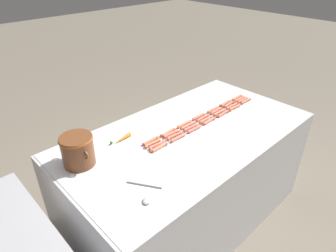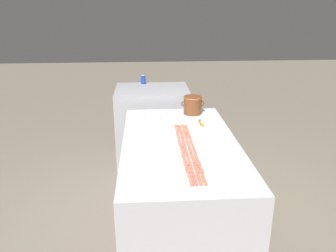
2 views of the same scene
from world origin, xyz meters
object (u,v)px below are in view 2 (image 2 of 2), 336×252
hot_dog_19 (185,134)px  serving_spoon (147,118)px  hot_dog_7 (195,180)px  soda_can (143,80)px  hot_dog_17 (190,150)px  hot_dog_11 (183,141)px  hot_dog_5 (178,135)px  bean_pot (193,104)px  hot_dog_8 (191,168)px  hot_dog_16 (193,158)px  back_cabinet (152,125)px  carrot (200,122)px  hot_dog_15 (196,169)px  hot_dog_22 (200,168)px  hot_dog_25 (191,141)px  hot_dog_18 (187,142)px  hot_dog_27 (187,128)px  hot_dog_21 (204,180)px  hot_dog_23 (197,158)px  hot_dog_2 (184,159)px  hot_dog_26 (188,134)px  hot_dog_20 (183,128)px  hot_dog_12 (182,134)px  hot_dog_6 (176,128)px  hot_dog_14 (199,179)px  hot_dog_24 (194,149)px  hot_dog_0 (190,180)px  hot_dog_4 (180,142)px

hot_dog_19 → serving_spoon: size_ratio=0.63×
hot_dog_7 → soda_can: 2.67m
hot_dog_17 → hot_dog_11: bearing=101.5°
hot_dog_5 → bean_pot: size_ratio=0.58×
hot_dog_8 → hot_dog_16: (0.04, 0.17, 0.00)m
back_cabinet → carrot: 1.30m
hot_dog_15 → hot_dog_22: same height
hot_dog_25 → hot_dog_11: bearing=-178.4°
hot_dog_25 → serving_spoon: size_ratio=0.63×
hot_dog_25 → hot_dog_16: bearing=-95.0°
hot_dog_18 → hot_dog_27: (0.04, 0.36, 0.00)m
hot_dog_8 → hot_dog_21: (0.07, -0.18, 0.00)m
hot_dog_5 → hot_dog_23: bearing=-78.8°
hot_dog_2 → hot_dog_11: bearing=84.7°
hot_dog_15 → hot_dog_16: (0.00, 0.18, 0.00)m
hot_dog_22 → hot_dog_25: same height
back_cabinet → hot_dog_23: 2.06m
hot_dog_18 → hot_dog_26: bearing=80.0°
hot_dog_25 → carrot: 0.52m
hot_dog_19 → hot_dog_20: same height
hot_dog_12 → carrot: bearing=54.4°
carrot → soda_can: 1.56m
hot_dog_6 → hot_dog_16: same height
hot_dog_6 → serving_spoon: hot_dog_6 is taller
hot_dog_14 → hot_dog_26: size_ratio=1.00×
hot_dog_23 → hot_dog_24: same height
hot_dog_14 → hot_dog_22: (0.03, 0.17, 0.00)m
hot_dog_23 → hot_dog_27: same height
hot_dog_19 → hot_dog_21: (0.03, -0.90, 0.00)m
hot_dog_16 → hot_dog_0: bearing=-101.1°
hot_dog_11 → hot_dog_21: bearing=-84.3°
hot_dog_6 → hot_dog_27: bearing=-4.5°
hot_dog_4 → hot_dog_21: (0.11, -0.72, 0.00)m
hot_dog_5 → hot_dog_24: same height
hot_dog_0 → serving_spoon: size_ratio=0.63×
hot_dog_19 → serving_spoon: hot_dog_19 is taller
hot_dog_25 → hot_dog_6: bearing=106.1°
soda_can → hot_dog_21: bearing=-80.6°
hot_dog_5 → hot_dog_16: size_ratio=1.00×
hot_dog_14 → hot_dog_17: (0.00, 0.53, 0.00)m
hot_dog_4 → hot_dog_21: same height
hot_dog_14 → hot_dog_21: same height
hot_dog_5 → hot_dog_7: bearing=-87.5°
hot_dog_19 → hot_dog_27: 0.18m
hot_dog_0 → carrot: bearing=77.8°
hot_dog_14 → hot_dog_5: bearing=94.7°
hot_dog_4 → hot_dog_11: 0.04m
hot_dog_15 → serving_spoon: 1.32m
hot_dog_5 → hot_dog_6: same height
soda_can → hot_dog_25: bearing=-77.2°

